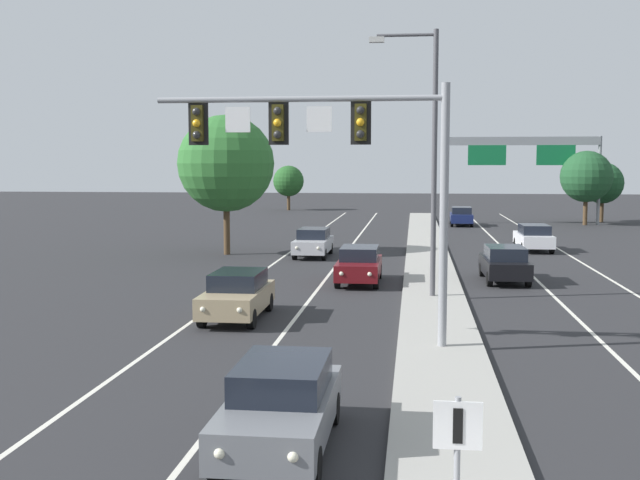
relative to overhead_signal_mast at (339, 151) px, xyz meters
name	(u,v)px	position (x,y,z in m)	size (l,w,h in m)	color
median_island	(437,321)	(2.83, 3.76, -5.45)	(2.40, 110.00, 0.15)	#9E9B93
lane_stripe_oncoming_center	(319,287)	(-1.87, 10.76, -5.52)	(0.14, 100.00, 0.01)	silver
lane_stripe_receding_center	(549,291)	(7.53, 10.76, -5.52)	(0.14, 100.00, 0.01)	silver
edge_stripe_left	(243,286)	(-5.17, 10.76, -5.52)	(0.14, 100.00, 0.01)	silver
edge_stripe_right	(633,293)	(10.83, 10.76, -5.52)	(0.14, 100.00, 0.01)	silver
overhead_signal_mast	(339,151)	(0.00, 0.00, 0.00)	(8.11, 0.44, 7.20)	gray
median_sign_post	(457,458)	(2.62, -12.07, -3.94)	(0.60, 0.10, 2.20)	gray
street_lamp_median	(428,147)	(2.57, 8.33, 0.27)	(2.58, 0.28, 10.00)	#4C4C51
car_oncoming_grey	(281,404)	(-0.30, -7.84, -4.70)	(1.83, 4.47, 1.58)	slate
car_oncoming_tan	(237,294)	(-3.79, 3.80, -4.70)	(1.83, 4.48, 1.58)	tan
car_oncoming_darkred	(359,264)	(-0.29, 12.08, -4.70)	(1.83, 4.47, 1.58)	#5B0F14
car_oncoming_silver	(313,242)	(-3.52, 21.47, -4.70)	(1.85, 4.48, 1.58)	#B7B7BC
car_receding_black	(505,263)	(6.03, 13.27, -4.70)	(1.90, 4.50, 1.58)	black
car_receding_white	(534,237)	(9.15, 25.93, -4.70)	(1.88, 4.49, 1.58)	silver
car_receding_navy	(461,216)	(5.98, 44.65, -4.70)	(1.90, 4.50, 1.58)	#141E4C
highway_sign_gantry	(521,152)	(11.03, 46.82, 0.64)	(13.28, 0.42, 7.50)	gray
tree_far_right_c	(602,183)	(18.65, 50.44, -2.06)	(3.67, 3.67, 5.30)	#4C3823
tree_far_right_b	(586,177)	(16.43, 46.56, -1.43)	(4.33, 4.33, 6.27)	#4C3823
tree_far_left_a	(226,164)	(-8.56, 21.91, -0.34)	(5.49, 5.49, 7.94)	#4C3823
tree_far_left_b	(289,181)	(-11.91, 64.56, -2.28)	(3.44, 3.44, 4.97)	#4C3823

